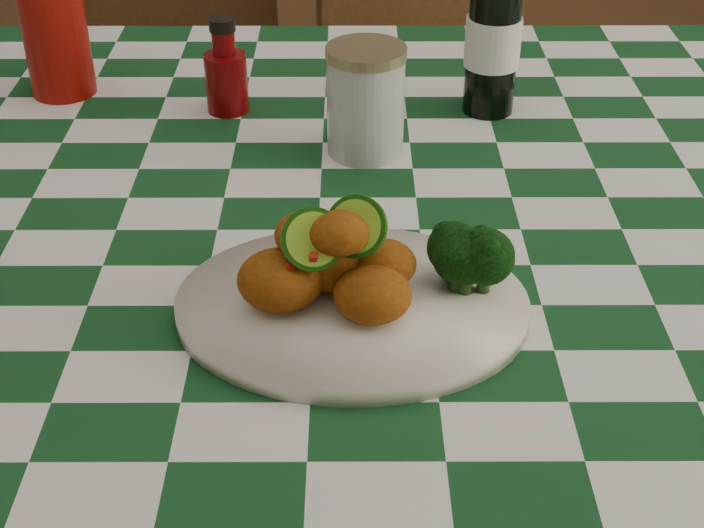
{
  "coord_description": "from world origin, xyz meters",
  "views": [
    {
      "loc": [
        0.03,
        -0.91,
        1.31
      ],
      "look_at": [
        0.03,
        -0.21,
        0.84
      ],
      "focal_mm": 50.0,
      "sensor_mm": 36.0,
      "label": 1
    }
  ],
  "objects_px": {
    "fried_chicken_pile": "(340,257)",
    "wooden_chair_right": "(453,170)",
    "ketchup_bottle": "(225,65)",
    "mason_jar": "(366,101)",
    "beer_bottle": "(495,21)",
    "dining_table": "(326,462)",
    "red_tumbler": "(56,40)",
    "wooden_chair_left": "(169,165)",
    "plate": "(352,307)"
  },
  "relations": [
    {
      "from": "fried_chicken_pile",
      "to": "wooden_chair_right",
      "type": "xyz_separation_m",
      "value": [
        0.2,
        0.91,
        -0.41
      ]
    },
    {
      "from": "ketchup_bottle",
      "to": "mason_jar",
      "type": "distance_m",
      "value": 0.2
    },
    {
      "from": "mason_jar",
      "to": "beer_bottle",
      "type": "xyz_separation_m",
      "value": [
        0.15,
        0.11,
        0.05
      ]
    },
    {
      "from": "fried_chicken_pile",
      "to": "ketchup_bottle",
      "type": "bearing_deg",
      "value": 108.41
    },
    {
      "from": "ketchup_bottle",
      "to": "mason_jar",
      "type": "bearing_deg",
      "value": -33.6
    },
    {
      "from": "dining_table",
      "to": "red_tumbler",
      "type": "distance_m",
      "value": 0.64
    },
    {
      "from": "mason_jar",
      "to": "beer_bottle",
      "type": "bearing_deg",
      "value": 35.92
    },
    {
      "from": "ketchup_bottle",
      "to": "fried_chicken_pile",
      "type": "bearing_deg",
      "value": -71.59
    },
    {
      "from": "red_tumbler",
      "to": "mason_jar",
      "type": "bearing_deg",
      "value": -23.46
    },
    {
      "from": "wooden_chair_right",
      "to": "mason_jar",
      "type": "bearing_deg",
      "value": -123.7
    },
    {
      "from": "dining_table",
      "to": "mason_jar",
      "type": "height_order",
      "value": "mason_jar"
    },
    {
      "from": "beer_bottle",
      "to": "wooden_chair_left",
      "type": "relative_size",
      "value": 0.26
    },
    {
      "from": "plate",
      "to": "wooden_chair_right",
      "type": "xyz_separation_m",
      "value": [
        0.19,
        0.91,
        -0.35
      ]
    },
    {
      "from": "ketchup_bottle",
      "to": "mason_jar",
      "type": "height_order",
      "value": "mason_jar"
    },
    {
      "from": "mason_jar",
      "to": "wooden_chair_right",
      "type": "bearing_deg",
      "value": 73.73
    },
    {
      "from": "red_tumbler",
      "to": "wooden_chair_left",
      "type": "height_order",
      "value": "red_tumbler"
    },
    {
      "from": "beer_bottle",
      "to": "wooden_chair_right",
      "type": "height_order",
      "value": "beer_bottle"
    },
    {
      "from": "red_tumbler",
      "to": "wooden_chair_left",
      "type": "relative_size",
      "value": 0.16
    },
    {
      "from": "wooden_chair_left",
      "to": "wooden_chair_right",
      "type": "relative_size",
      "value": 1.02
    },
    {
      "from": "plate",
      "to": "wooden_chair_left",
      "type": "distance_m",
      "value": 1.03
    },
    {
      "from": "plate",
      "to": "mason_jar",
      "type": "distance_m",
      "value": 0.32
    },
    {
      "from": "fried_chicken_pile",
      "to": "mason_jar",
      "type": "bearing_deg",
      "value": 85.18
    },
    {
      "from": "dining_table",
      "to": "wooden_chair_left",
      "type": "height_order",
      "value": "wooden_chair_left"
    },
    {
      "from": "fried_chicken_pile",
      "to": "red_tumbler",
      "type": "distance_m",
      "value": 0.61
    },
    {
      "from": "dining_table",
      "to": "wooden_chair_right",
      "type": "distance_m",
      "value": 0.74
    },
    {
      "from": "wooden_chair_left",
      "to": "dining_table",
      "type": "bearing_deg",
      "value": -68.98
    },
    {
      "from": "plate",
      "to": "fried_chicken_pile",
      "type": "height_order",
      "value": "fried_chicken_pile"
    },
    {
      "from": "plate",
      "to": "mason_jar",
      "type": "xyz_separation_m",
      "value": [
        0.02,
        0.32,
        0.05
      ]
    },
    {
      "from": "fried_chicken_pile",
      "to": "wooden_chair_right",
      "type": "relative_size",
      "value": 0.16
    },
    {
      "from": "dining_table",
      "to": "beer_bottle",
      "type": "distance_m",
      "value": 0.59
    },
    {
      "from": "wooden_chair_left",
      "to": "beer_bottle",
      "type": "bearing_deg",
      "value": -45.91
    },
    {
      "from": "dining_table",
      "to": "ketchup_bottle",
      "type": "xyz_separation_m",
      "value": [
        -0.12,
        0.22,
        0.45
      ]
    },
    {
      "from": "ketchup_bottle",
      "to": "beer_bottle",
      "type": "xyz_separation_m",
      "value": [
        0.32,
        -0.0,
        0.06
      ]
    },
    {
      "from": "red_tumbler",
      "to": "beer_bottle",
      "type": "distance_m",
      "value": 0.55
    },
    {
      "from": "plate",
      "to": "ketchup_bottle",
      "type": "relative_size",
      "value": 2.63
    },
    {
      "from": "fried_chicken_pile",
      "to": "wooden_chair_left",
      "type": "xyz_separation_m",
      "value": [
        -0.33,
        0.91,
        -0.4
      ]
    },
    {
      "from": "ketchup_bottle",
      "to": "wooden_chair_right",
      "type": "relative_size",
      "value": 0.13
    },
    {
      "from": "wooden_chair_left",
      "to": "red_tumbler",
      "type": "bearing_deg",
      "value": -97.02
    },
    {
      "from": "dining_table",
      "to": "fried_chicken_pile",
      "type": "xyz_separation_m",
      "value": [
        0.02,
        -0.21,
        0.46
      ]
    },
    {
      "from": "red_tumbler",
      "to": "ketchup_bottle",
      "type": "xyz_separation_m",
      "value": [
        0.22,
        -0.06,
        -0.01
      ]
    },
    {
      "from": "plate",
      "to": "ketchup_bottle",
      "type": "height_order",
      "value": "ketchup_bottle"
    },
    {
      "from": "ketchup_bottle",
      "to": "mason_jar",
      "type": "xyz_separation_m",
      "value": [
        0.17,
        -0.11,
        0.0
      ]
    },
    {
      "from": "plate",
      "to": "red_tumbler",
      "type": "height_order",
      "value": "red_tumbler"
    },
    {
      "from": "plate",
      "to": "beer_bottle",
      "type": "relative_size",
      "value": 1.35
    },
    {
      "from": "plate",
      "to": "dining_table",
      "type": "bearing_deg",
      "value": 99.09
    },
    {
      "from": "red_tumbler",
      "to": "wooden_chair_left",
      "type": "bearing_deg",
      "value": 85.3
    },
    {
      "from": "ketchup_bottle",
      "to": "wooden_chair_right",
      "type": "bearing_deg",
      "value": 54.51
    },
    {
      "from": "beer_bottle",
      "to": "wooden_chair_left",
      "type": "xyz_separation_m",
      "value": [
        -0.51,
        0.48,
        -0.45
      ]
    },
    {
      "from": "dining_table",
      "to": "plate",
      "type": "distance_m",
      "value": 0.45
    },
    {
      "from": "red_tumbler",
      "to": "wooden_chair_left",
      "type": "xyz_separation_m",
      "value": [
        0.04,
        0.43,
        -0.41
      ]
    }
  ]
}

